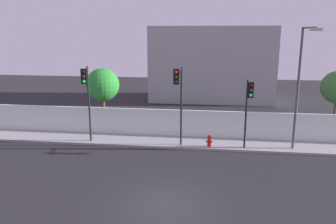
{
  "coord_description": "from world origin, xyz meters",
  "views": [
    {
      "loc": [
        1.87,
        -12.86,
        7.16
      ],
      "look_at": [
        -0.72,
        6.5,
        2.5
      ],
      "focal_mm": 36.27,
      "sensor_mm": 36.0,
      "label": 1
    }
  ],
  "objects_px": {
    "traffic_light_left": "(179,91)",
    "traffic_light_right": "(86,89)",
    "street_lamp_curbside": "(300,79)",
    "roadside_tree_leftmost": "(103,85)",
    "fire_hydrant": "(209,140)",
    "traffic_light_center": "(248,100)"
  },
  "relations": [
    {
      "from": "street_lamp_curbside",
      "to": "roadside_tree_leftmost",
      "type": "relative_size",
      "value": 1.6
    },
    {
      "from": "traffic_light_center",
      "to": "street_lamp_curbside",
      "type": "distance_m",
      "value": 3.18
    },
    {
      "from": "traffic_light_center",
      "to": "street_lamp_curbside",
      "type": "xyz_separation_m",
      "value": [
        2.91,
        0.41,
        1.22
      ]
    },
    {
      "from": "fire_hydrant",
      "to": "roadside_tree_leftmost",
      "type": "distance_m",
      "value": 9.16
    },
    {
      "from": "traffic_light_left",
      "to": "traffic_light_center",
      "type": "xyz_separation_m",
      "value": [
        4.1,
        -0.02,
        -0.47
      ]
    },
    {
      "from": "traffic_light_left",
      "to": "traffic_light_right",
      "type": "distance_m",
      "value": 5.67
    },
    {
      "from": "traffic_light_left",
      "to": "traffic_light_right",
      "type": "relative_size",
      "value": 1.0
    },
    {
      "from": "traffic_light_right",
      "to": "street_lamp_curbside",
      "type": "relative_size",
      "value": 0.67
    },
    {
      "from": "traffic_light_center",
      "to": "traffic_light_right",
      "type": "height_order",
      "value": "traffic_light_right"
    },
    {
      "from": "traffic_light_left",
      "to": "street_lamp_curbside",
      "type": "height_order",
      "value": "street_lamp_curbside"
    },
    {
      "from": "traffic_light_right",
      "to": "fire_hydrant",
      "type": "bearing_deg",
      "value": 4.78
    },
    {
      "from": "traffic_light_center",
      "to": "street_lamp_curbside",
      "type": "bearing_deg",
      "value": 8.11
    },
    {
      "from": "traffic_light_left",
      "to": "street_lamp_curbside",
      "type": "distance_m",
      "value": 7.06
    },
    {
      "from": "traffic_light_right",
      "to": "traffic_light_left",
      "type": "bearing_deg",
      "value": 2.62
    },
    {
      "from": "traffic_light_center",
      "to": "roadside_tree_leftmost",
      "type": "height_order",
      "value": "roadside_tree_leftmost"
    },
    {
      "from": "fire_hydrant",
      "to": "roadside_tree_leftmost",
      "type": "relative_size",
      "value": 0.16
    },
    {
      "from": "traffic_light_left",
      "to": "traffic_light_center",
      "type": "relative_size",
      "value": 1.16
    },
    {
      "from": "traffic_light_center",
      "to": "fire_hydrant",
      "type": "distance_m",
      "value": 3.49
    },
    {
      "from": "traffic_light_right",
      "to": "street_lamp_curbside",
      "type": "bearing_deg",
      "value": 2.97
    },
    {
      "from": "street_lamp_curbside",
      "to": "fire_hydrant",
      "type": "distance_m",
      "value": 6.43
    },
    {
      "from": "traffic_light_right",
      "to": "roadside_tree_leftmost",
      "type": "distance_m",
      "value": 4.29
    },
    {
      "from": "traffic_light_left",
      "to": "traffic_light_center",
      "type": "bearing_deg",
      "value": -0.21
    }
  ]
}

